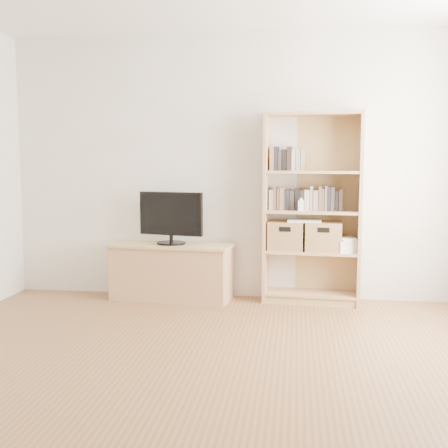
% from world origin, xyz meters
% --- Properties ---
extents(floor, '(4.50, 5.00, 0.01)m').
position_xyz_m(floor, '(0.00, 0.00, 0.00)').
color(floor, brown).
rests_on(floor, ground).
extents(back_wall, '(4.50, 0.02, 2.60)m').
position_xyz_m(back_wall, '(0.00, 2.50, 1.30)').
color(back_wall, silver).
rests_on(back_wall, floor).
extents(tv_stand, '(1.19, 0.55, 0.53)m').
position_xyz_m(tv_stand, '(-0.60, 2.28, 0.26)').
color(tv_stand, tan).
rests_on(tv_stand, floor).
extents(bookshelf, '(0.94, 0.39, 1.83)m').
position_xyz_m(bookshelf, '(0.76, 2.34, 0.92)').
color(bookshelf, tan).
rests_on(bookshelf, floor).
extents(television, '(0.65, 0.19, 0.51)m').
position_xyz_m(television, '(-0.60, 2.28, 0.81)').
color(television, black).
rests_on(television, tv_stand).
extents(books_row_mid, '(0.80, 0.25, 0.21)m').
position_xyz_m(books_row_mid, '(0.77, 2.36, 1.00)').
color(books_row_mid, gray).
rests_on(books_row_mid, bookshelf).
extents(books_row_upper, '(0.42, 0.20, 0.21)m').
position_xyz_m(books_row_upper, '(0.56, 2.37, 1.38)').
color(books_row_upper, gray).
rests_on(books_row_upper, bookshelf).
extents(baby_monitor, '(0.05, 0.03, 0.10)m').
position_xyz_m(baby_monitor, '(0.66, 2.24, 0.95)').
color(baby_monitor, white).
rests_on(baby_monitor, bookshelf).
extents(basket_left, '(0.36, 0.30, 0.28)m').
position_xyz_m(basket_left, '(0.52, 2.35, 0.65)').
color(basket_left, '#9A6C45').
rests_on(basket_left, bookshelf).
extents(basket_right, '(0.35, 0.30, 0.28)m').
position_xyz_m(basket_right, '(0.88, 2.32, 0.65)').
color(basket_right, '#9A6C45').
rests_on(basket_right, bookshelf).
extents(laptop, '(0.32, 0.23, 0.02)m').
position_xyz_m(laptop, '(0.69, 2.33, 0.80)').
color(laptop, white).
rests_on(laptop, basket_left).
extents(magazine_stack, '(0.23, 0.28, 0.12)m').
position_xyz_m(magazine_stack, '(1.08, 2.31, 0.57)').
color(magazine_stack, beige).
rests_on(magazine_stack, bookshelf).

